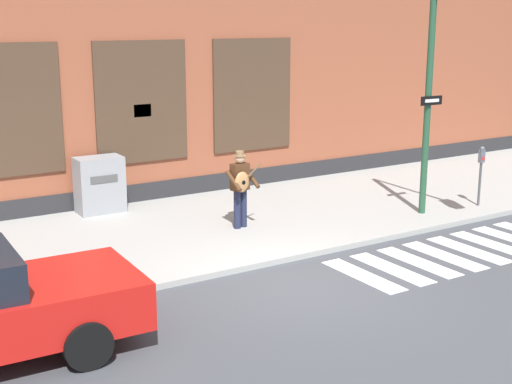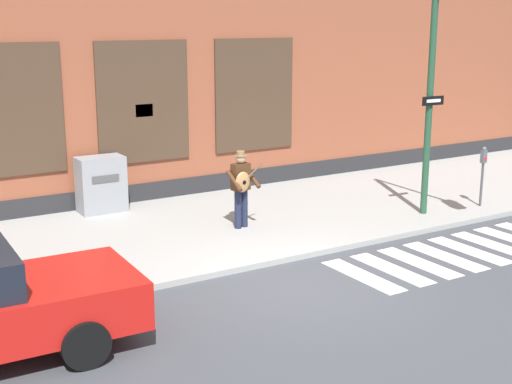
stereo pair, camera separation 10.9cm
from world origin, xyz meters
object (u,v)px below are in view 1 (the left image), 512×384
Objects in this scene: busker at (241,185)px; parking_meter at (481,167)px; traffic_light at (473,63)px; utility_box at (100,185)px.

busker is 5.97m from parking_meter.
traffic_light is 3.46× the size of parking_meter.
traffic_light is 3.20m from parking_meter.
busker is 1.29× the size of utility_box.
traffic_light is at bearing -30.53° from busker.
utility_box is (-2.09, 2.84, -0.30)m from busker.
utility_box is (-7.89, 4.25, -0.30)m from parking_meter.
parking_meter is (1.69, 1.01, -2.52)m from traffic_light.
utility_box is (-6.20, 5.26, -2.82)m from traffic_light.
traffic_light is (4.11, -2.42, 2.52)m from busker.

